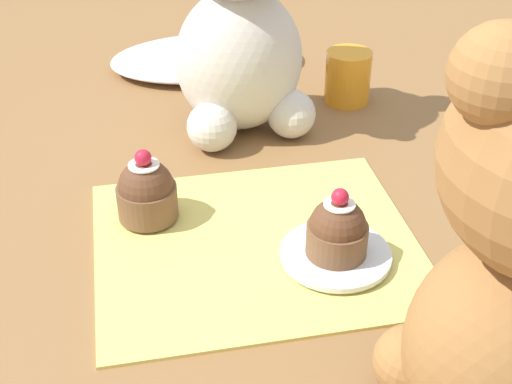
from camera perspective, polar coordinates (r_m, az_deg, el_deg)
name	(u,v)px	position (r m, az deg, el deg)	size (l,w,h in m)	color
ground_plane	(256,245)	(0.63, 0.00, -4.28)	(4.00, 4.00, 0.00)	olive
knitted_placemat	(256,242)	(0.62, 0.00, -4.06)	(0.28, 0.24, 0.01)	#E0D166
tulle_cloth	(206,57)	(0.96, -4.05, 10.71)	(0.25, 0.16, 0.02)	silver
teddy_bear_cream	(240,21)	(0.76, -1.30, 13.51)	(0.15, 0.14, 0.27)	silver
cupcake_near_cream_bear	(147,192)	(0.64, -8.75, -0.03)	(0.05, 0.05, 0.07)	brown
saucer_plate	(335,254)	(0.61, 6.38, -4.97)	(0.09, 0.09, 0.01)	silver
cupcake_near_tan_bear	(337,231)	(0.59, 6.53, -3.09)	(0.05, 0.05, 0.06)	brown
juice_glass	(348,77)	(0.86, 7.36, 9.12)	(0.05, 0.05, 0.06)	orange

